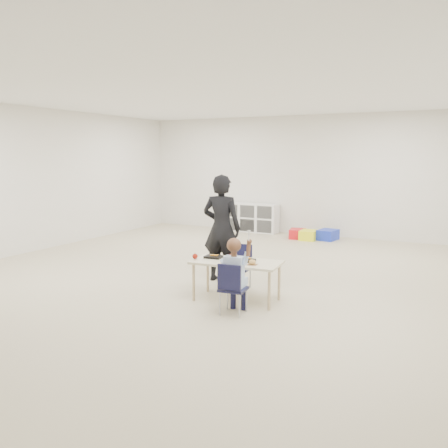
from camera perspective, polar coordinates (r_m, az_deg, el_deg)
The scene contains 16 objects.
room at distance 7.26m, azimuth -1.84°, elevation 4.54°, with size 9.00×9.02×2.80m.
table at distance 6.18m, azimuth 1.51°, elevation -6.81°, with size 1.18×0.66×0.52m.
chair_near at distance 5.66m, azimuth 1.13°, elevation -7.72°, with size 0.30×0.28×0.62m, color #111233, non-canonical shape.
chair_far at distance 6.67m, azimuth 1.84°, elevation -5.25°, with size 0.30×0.28×0.62m, color #111233, non-canonical shape.
child at distance 5.61m, azimuth 1.13°, elevation -5.96°, with size 0.42×0.42×0.98m, color #BCD7FF, non-canonical shape.
lunch_tray_near at distance 6.10m, azimuth 2.67°, elevation -4.38°, with size 0.22×0.16×0.03m, color black.
lunch_tray_far at distance 6.30m, azimuth -1.29°, elevation -3.98°, with size 0.22×0.16×0.03m, color black.
milk_carton at distance 6.01m, azimuth 1.21°, elevation -4.23°, with size 0.07×0.07×0.10m, color white.
bread_roll at distance 5.92m, azimuth 3.42°, elevation -4.60°, with size 0.09×0.09×0.07m, color #B37E49.
apple_near at distance 6.20m, azimuth 0.83°, elevation -3.97°, with size 0.07×0.07×0.07m, color maroon.
apple_far at distance 6.25m, azimuth -3.50°, elevation -3.89°, with size 0.07×0.07×0.07m, color maroon.
cubby_shelf at distance 11.72m, azimuth 3.19°, elevation 0.79°, with size 1.40×0.40×0.70m, color white.
adult at distance 7.03m, azimuth -0.29°, elevation -0.52°, with size 0.58×0.38×1.60m, color black.
bin_red at distance 10.89m, azimuth 8.83°, elevation -1.16°, with size 0.34×0.43×0.21m, color red.
bin_yellow at distance 10.74m, azimuth 10.12°, elevation -1.32°, with size 0.34×0.44×0.22m, color #FEFF1A.
bin_blue at distance 10.81m, azimuth 12.37°, elevation -1.28°, with size 0.37×0.47×0.23m, color #1A32C9.
Camera 1 is at (3.51, -6.34, 1.87)m, focal length 38.00 mm.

